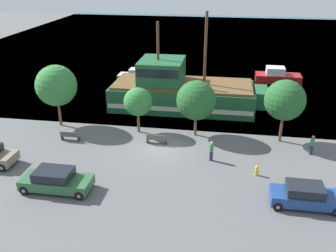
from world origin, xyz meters
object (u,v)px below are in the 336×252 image
at_px(parked_car_curb_front, 305,196).
at_px(fire_hydrant, 257,170).
at_px(moored_boat_outer, 143,76).
at_px(moored_boat_dockside, 277,76).
at_px(bench_promenade_west, 70,136).
at_px(pedestrian_walking_near, 211,151).
at_px(pirate_ship, 180,91).
at_px(bench_promenade_east, 157,139).
at_px(parked_car_curb_mid, 56,180).
at_px(pedestrian_walking_far, 312,145).

xyz_separation_m(parked_car_curb_front, fire_hydrant, (-2.78, 3.28, -0.32)).
relative_size(moored_boat_outer, fire_hydrant, 8.53).
bearing_deg(moored_boat_outer, moored_boat_dockside, 6.27).
distance_m(bench_promenade_west, pedestrian_walking_near, 12.25).
relative_size(pirate_ship, parked_car_curb_front, 3.68).
height_order(moored_boat_dockside, bench_promenade_east, moored_boat_dockside).
relative_size(parked_car_curb_mid, pedestrian_walking_far, 2.85).
bearing_deg(parked_car_curb_front, pirate_ship, 121.81).
bearing_deg(parked_car_curb_mid, pedestrian_walking_near, 29.67).
distance_m(moored_boat_dockside, bench_promenade_west, 28.08).
distance_m(bench_promenade_west, pedestrian_walking_far, 19.97).
height_order(parked_car_curb_mid, bench_promenade_east, parked_car_curb_mid).
relative_size(pirate_ship, parked_car_curb_mid, 3.39).
bearing_deg(moored_boat_dockside, fire_hydrant, -99.23).
distance_m(fire_hydrant, pedestrian_walking_near, 3.77).
bearing_deg(pirate_ship, moored_boat_dockside, 44.23).
distance_m(parked_car_curb_front, pedestrian_walking_far, 7.42).
height_order(bench_promenade_west, pedestrian_walking_far, pedestrian_walking_far).
bearing_deg(bench_promenade_west, pirate_ship, 49.26).
bearing_deg(pirate_ship, pedestrian_walking_far, -37.28).
distance_m(pirate_ship, moored_boat_dockside, 15.49).
xyz_separation_m(parked_car_curb_front, pedestrian_walking_near, (-6.13, 4.96, 0.09)).
relative_size(fire_hydrant, bench_promenade_west, 0.47).
height_order(pirate_ship, fire_hydrant, pirate_ship).
xyz_separation_m(moored_boat_outer, pedestrian_walking_near, (9.94, -20.07, 0.29)).
bearing_deg(parked_car_curb_mid, fire_hydrant, 16.81).
xyz_separation_m(parked_car_curb_mid, bench_promenade_east, (5.36, 7.89, -0.30)).
height_order(fire_hydrant, bench_promenade_east, bench_promenade_east).
height_order(moored_boat_dockside, fire_hydrant, moored_boat_dockside).
height_order(bench_promenade_east, pedestrian_walking_far, pedestrian_walking_far).
bearing_deg(bench_promenade_east, moored_boat_dockside, 59.02).
bearing_deg(bench_promenade_east, fire_hydrant, -25.54).
relative_size(parked_car_curb_front, pedestrian_walking_far, 2.63).
relative_size(moored_boat_outer, bench_promenade_east, 3.84).
bearing_deg(pedestrian_walking_near, parked_car_curb_front, -38.96).
height_order(pirate_ship, pedestrian_walking_far, pirate_ship).
relative_size(moored_boat_outer, pedestrian_walking_near, 4.00).
relative_size(pirate_ship, pedestrian_walking_far, 9.67).
distance_m(fire_hydrant, pedestrian_walking_far, 5.98).
xyz_separation_m(parked_car_curb_front, bench_promenade_east, (-10.82, 7.12, -0.30)).
xyz_separation_m(parked_car_curb_front, bench_promenade_west, (-18.27, 6.55, -0.30)).
height_order(parked_car_curb_mid, pedestrian_walking_near, pedestrian_walking_near).
relative_size(bench_promenade_east, pedestrian_walking_far, 1.03).
height_order(parked_car_curb_front, parked_car_curb_mid, parked_car_curb_front).
bearing_deg(fire_hydrant, parked_car_curb_mid, -163.19).
bearing_deg(moored_boat_outer, pirate_ship, -55.74).
distance_m(moored_boat_dockside, fire_hydrant, 23.94).
distance_m(fire_hydrant, bench_promenade_west, 15.83).
relative_size(pirate_ship, moored_boat_outer, 2.45).
relative_size(parked_car_curb_front, bench_promenade_east, 2.55).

